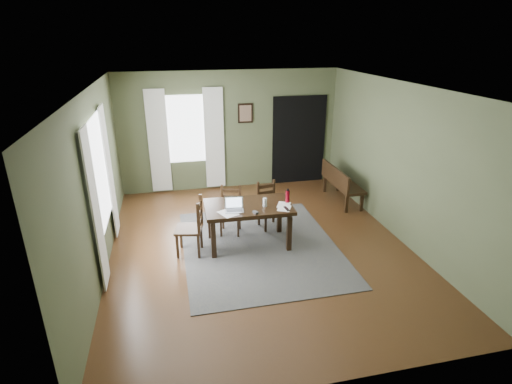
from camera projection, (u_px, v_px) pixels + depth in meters
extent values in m
cube|color=#492C16|center=(260.00, 247.00, 6.92)|extent=(5.00, 6.00, 0.01)
cube|color=#4D5638|center=(230.00, 131.00, 9.14)|extent=(5.00, 0.02, 2.70)
cube|color=#4D5638|center=(334.00, 276.00, 3.70)|extent=(5.00, 0.02, 2.70)
cube|color=#4D5638|center=(96.00, 185.00, 5.91)|extent=(0.02, 6.00, 2.70)
cube|color=#4D5638|center=(400.00, 163.00, 6.93)|extent=(0.02, 6.00, 2.70)
cube|color=white|center=(260.00, 87.00, 5.92)|extent=(5.00, 6.00, 0.02)
cube|color=#454545|center=(260.00, 246.00, 6.92)|extent=(2.60, 3.20, 0.01)
cube|color=black|center=(248.00, 207.00, 6.74)|extent=(1.49, 0.92, 0.06)
cube|color=black|center=(248.00, 210.00, 6.76)|extent=(1.33, 0.76, 0.05)
cube|color=black|center=(214.00, 240.00, 6.46)|extent=(0.08, 0.08, 0.62)
cube|color=black|center=(210.00, 222.00, 7.08)|extent=(0.08, 0.08, 0.62)
cube|color=black|center=(289.00, 233.00, 6.68)|extent=(0.08, 0.08, 0.62)
cube|color=black|center=(279.00, 216.00, 7.30)|extent=(0.08, 0.08, 0.62)
cube|color=black|center=(189.00, 229.00, 6.55)|extent=(0.51, 0.51, 0.04)
cube|color=black|center=(181.00, 237.00, 6.79)|extent=(0.05, 0.05, 0.42)
cube|color=black|center=(201.00, 236.00, 6.79)|extent=(0.05, 0.05, 0.42)
cube|color=black|center=(177.00, 247.00, 6.47)|extent=(0.05, 0.05, 0.42)
cube|color=black|center=(199.00, 247.00, 6.47)|extent=(0.05, 0.05, 0.42)
cube|color=black|center=(201.00, 209.00, 6.61)|extent=(0.05, 0.05, 0.53)
cube|color=black|center=(198.00, 219.00, 6.27)|extent=(0.05, 0.05, 0.53)
cube|color=black|center=(200.00, 222.00, 6.50)|extent=(0.09, 0.31, 0.07)
cube|color=black|center=(200.00, 214.00, 6.44)|extent=(0.09, 0.31, 0.07)
cube|color=black|center=(199.00, 206.00, 6.39)|extent=(0.09, 0.31, 0.07)
cube|color=black|center=(230.00, 213.00, 7.23)|extent=(0.47, 0.47, 0.04)
cube|color=black|center=(221.00, 227.00, 7.17)|extent=(0.04, 0.04, 0.37)
cube|color=black|center=(223.00, 219.00, 7.46)|extent=(0.04, 0.04, 0.37)
cube|color=black|center=(238.00, 227.00, 7.16)|extent=(0.04, 0.04, 0.37)
cube|color=black|center=(240.00, 220.00, 7.45)|extent=(0.04, 0.04, 0.37)
cube|color=black|center=(222.00, 197.00, 7.31)|extent=(0.05, 0.05, 0.47)
cube|color=black|center=(240.00, 197.00, 7.30)|extent=(0.05, 0.05, 0.47)
cube|color=black|center=(231.00, 203.00, 7.35)|extent=(0.28, 0.10, 0.06)
cube|color=black|center=(231.00, 197.00, 7.30)|extent=(0.28, 0.10, 0.06)
cube|color=black|center=(231.00, 191.00, 7.26)|extent=(0.28, 0.10, 0.06)
cube|color=black|center=(270.00, 208.00, 7.45)|extent=(0.45, 0.45, 0.04)
cube|color=black|center=(266.00, 223.00, 7.34)|extent=(0.04, 0.04, 0.37)
cube|color=black|center=(259.00, 216.00, 7.60)|extent=(0.04, 0.04, 0.37)
cube|color=black|center=(281.00, 220.00, 7.46)|extent=(0.04, 0.04, 0.37)
cube|color=black|center=(273.00, 213.00, 7.72)|extent=(0.04, 0.04, 0.37)
cube|color=black|center=(258.00, 194.00, 7.45)|extent=(0.05, 0.05, 0.47)
cube|color=black|center=(274.00, 191.00, 7.57)|extent=(0.05, 0.05, 0.47)
cube|color=black|center=(266.00, 199.00, 7.56)|extent=(0.28, 0.08, 0.06)
cube|color=black|center=(266.00, 193.00, 7.51)|extent=(0.28, 0.08, 0.06)
cube|color=black|center=(266.00, 186.00, 7.46)|extent=(0.28, 0.08, 0.06)
cube|color=black|center=(343.00, 183.00, 8.65)|extent=(0.44, 1.38, 0.06)
cube|color=black|center=(362.00, 202.00, 8.23)|extent=(0.06, 0.06, 0.38)
cube|color=black|center=(346.00, 204.00, 8.16)|extent=(0.06, 0.06, 0.38)
cube|color=black|center=(338.00, 183.00, 9.30)|extent=(0.06, 0.06, 0.38)
cube|color=black|center=(325.00, 184.00, 9.23)|extent=(0.06, 0.06, 0.38)
cube|color=black|center=(335.00, 175.00, 8.53)|extent=(0.05, 1.38, 0.34)
cube|color=#B7B7BC|center=(234.00, 211.00, 6.50)|extent=(0.32, 0.24, 0.02)
cube|color=#B7B7BC|center=(234.00, 202.00, 6.56)|extent=(0.31, 0.09, 0.20)
cube|color=silver|center=(234.00, 203.00, 6.56)|extent=(0.27, 0.07, 0.16)
cube|color=#3F3F42|center=(234.00, 210.00, 6.49)|extent=(0.27, 0.15, 0.00)
cube|color=#3F3F42|center=(256.00, 212.00, 6.42)|extent=(0.08, 0.11, 0.03)
cube|color=black|center=(287.00, 209.00, 6.57)|extent=(0.06, 0.17, 0.02)
cylinder|color=silver|center=(265.00, 202.00, 6.65)|extent=(0.07, 0.07, 0.15)
cylinder|color=maroon|center=(288.00, 197.00, 6.81)|extent=(0.07, 0.07, 0.21)
cylinder|color=black|center=(288.00, 190.00, 6.76)|extent=(0.04, 0.04, 0.03)
cube|color=white|center=(228.00, 213.00, 6.42)|extent=(0.35, 0.39, 0.00)
cube|color=white|center=(284.00, 208.00, 6.61)|extent=(0.30, 0.33, 0.00)
cube|color=white|center=(284.00, 205.00, 6.73)|extent=(0.30, 0.33, 0.00)
cube|color=white|center=(99.00, 174.00, 6.06)|extent=(0.01, 1.30, 1.70)
cube|color=white|center=(186.00, 129.00, 8.87)|extent=(1.00, 0.01, 1.50)
cube|color=silver|center=(96.00, 211.00, 5.42)|extent=(0.03, 0.48, 2.30)
cube|color=silver|center=(110.00, 172.00, 6.90)|extent=(0.03, 0.48, 2.30)
cube|color=silver|center=(158.00, 142.00, 8.81)|extent=(0.44, 0.03, 2.30)
cube|color=silver|center=(214.00, 139.00, 9.06)|extent=(0.44, 0.03, 2.30)
cube|color=black|center=(245.00, 113.00, 9.03)|extent=(0.34, 0.03, 0.44)
cube|color=brown|center=(245.00, 113.00, 9.02)|extent=(0.27, 0.01, 0.36)
cube|color=black|center=(299.00, 140.00, 9.56)|extent=(1.30, 0.03, 2.10)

